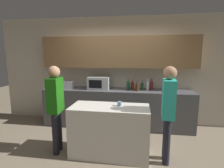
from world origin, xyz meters
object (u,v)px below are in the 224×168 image
Objects in this scene: microwave at (99,83)px; bottle_1 at (132,86)px; bottle_4 at (148,86)px; person_left at (168,107)px; bottle_2 at (137,87)px; potted_plant at (169,83)px; bottle_0 at (128,86)px; bottle_3 at (142,86)px; toaster at (68,84)px; person_center at (56,103)px; cup_0 at (120,104)px; bottle_5 at (152,85)px.

microwave reaches higher than bottle_1.
person_left is at bearing -79.33° from bottle_4.
person_left is at bearing -68.41° from bottle_2.
bottle_1 is at bearing 174.67° from potted_plant.
microwave is 2.01m from person_left.
bottle_0 is (0.72, -0.00, -0.05)m from microwave.
person_left reaches higher than bottle_3.
potted_plant is 0.63m from bottle_3.
person_center reaches higher than toaster.
cup_0 is (-0.28, -1.16, -0.09)m from bottle_2.
bottle_4 is 1.01× the size of bottle_5.
person_left is at bearing -62.15° from bottle_0.
bottle_4 is at bearing 126.11° from person_center.
bottle_2 is at bearing 76.42° from cup_0.
potted_plant is 0.25× the size of person_left.
bottle_4 reaches higher than cup_0.
microwave is at bearing 179.66° from bottle_0.
bottle_3 is (0.33, 0.07, -0.02)m from bottle_0.
bottle_3 is 0.78× the size of bottle_4.
bottle_0 is at bearing -0.22° from toaster.
toaster is 1.99m from bottle_4.
bottle_4 is at bearing 0.62° from microwave.
toaster is (-0.81, 0.00, -0.06)m from microwave.
bottle_5 reaches higher than bottle_0.
bottle_5 is (0.09, 0.06, -0.00)m from bottle_4.
person_center is at bearing -173.19° from cup_0.
toaster is 1.93m from cup_0.
bottle_2 is at bearing -5.75° from microwave.
bottle_4 is (1.99, 0.01, 0.02)m from toaster.
bottle_4 is (0.47, 0.02, 0.01)m from bottle_0.
person_center is (-1.91, -0.00, -0.01)m from person_left.
bottle_5 is at bearing 33.88° from bottle_4.
bottle_5 is at bearing -0.72° from bottle_1.
toaster is 1.62m from bottle_1.
bottle_0 is 1.25m from cup_0.
bottle_3 is (1.05, 0.06, -0.06)m from microwave.
potted_plant is 1.39× the size of bottle_5.
potted_plant is 1.66× the size of bottle_1.
person_left reaches higher than bottle_5.
person_left is (0.26, -1.40, -0.09)m from bottle_4.
cup_0 is at bearing -96.84° from bottle_1.
bottle_3 is 0.14× the size of person_center.
person_left reaches higher than potted_plant.
person_left is 1.91m from person_center.
person_left reaches higher than person_center.
bottle_0 is 0.57m from bottle_5.
microwave is at bearing -179.95° from potted_plant.
potted_plant reaches higher than bottle_5.
cup_0 is at bearing -106.72° from bottle_3.
bottle_2 is at bearing -55.72° from bottle_1.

